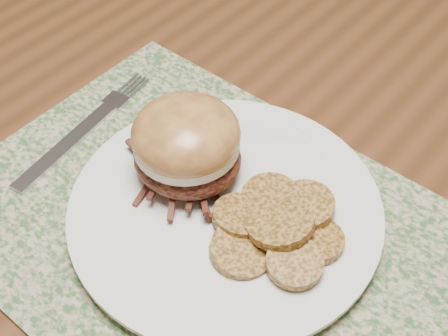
{
  "coord_description": "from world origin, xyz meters",
  "views": [
    {
      "loc": [
        0.31,
        -0.34,
        1.2
      ],
      "look_at": [
        0.07,
        -0.06,
        0.79
      ],
      "focal_mm": 50.0,
      "sensor_mm": 36.0,
      "label": 1
    }
  ],
  "objects_px": {
    "dinner_plate": "(225,211)",
    "fork": "(86,128)",
    "dining_table": "(207,181)",
    "pork_sandwich": "(187,144)"
  },
  "relations": [
    {
      "from": "fork",
      "to": "dining_table",
      "type": "bearing_deg",
      "value": 34.23
    },
    {
      "from": "pork_sandwich",
      "to": "fork",
      "type": "bearing_deg",
      "value": -169.38
    },
    {
      "from": "pork_sandwich",
      "to": "dining_table",
      "type": "bearing_deg",
      "value": 124.33
    },
    {
      "from": "pork_sandwich",
      "to": "fork",
      "type": "height_order",
      "value": "pork_sandwich"
    },
    {
      "from": "pork_sandwich",
      "to": "dinner_plate",
      "type": "bearing_deg",
      "value": -4.67
    },
    {
      "from": "dining_table",
      "to": "dinner_plate",
      "type": "bearing_deg",
      "value": -40.15
    },
    {
      "from": "dinner_plate",
      "to": "fork",
      "type": "distance_m",
      "value": 0.18
    },
    {
      "from": "dinner_plate",
      "to": "fork",
      "type": "height_order",
      "value": "dinner_plate"
    },
    {
      "from": "fork",
      "to": "pork_sandwich",
      "type": "bearing_deg",
      "value": -1.47
    },
    {
      "from": "pork_sandwich",
      "to": "fork",
      "type": "distance_m",
      "value": 0.14
    }
  ]
}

